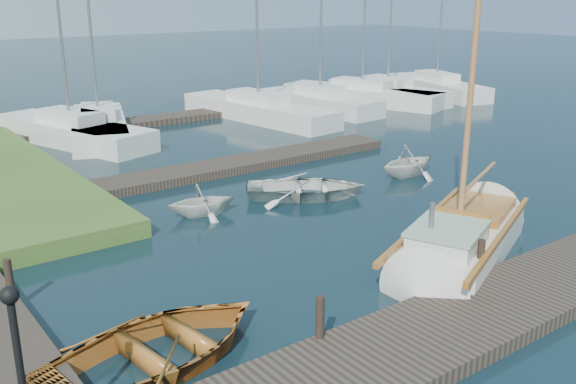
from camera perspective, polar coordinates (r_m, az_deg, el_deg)
ground at (r=17.13m, az=0.00°, el=-3.83°), size 160.00×160.00×0.00m
near_dock at (r=13.18m, az=16.01°, el=-10.71°), size 18.00×2.20×0.30m
far_dock at (r=23.29m, az=-5.58°, el=2.27°), size 14.00×1.60×0.30m
pontoon at (r=35.33m, az=-2.44°, el=7.55°), size 30.00×1.60×0.30m
mooring_post_1 at (r=11.57m, az=2.86°, el=-11.05°), size 0.16×0.16×0.80m
mooring_post_2 at (r=14.58m, az=16.75°, el=-5.57°), size 0.16×0.16×0.80m
mooring_post_4 at (r=14.18m, az=-23.55°, el=-7.00°), size 0.16×0.16×0.80m
lamp_post at (r=9.07m, az=-22.94°, el=-12.69°), size 0.24×0.24×2.44m
sailboat at (r=16.32m, az=15.19°, el=-4.28°), size 7.34×4.65×9.83m
dinghy at (r=11.57m, az=-11.41°, el=-12.88°), size 4.64×3.62×0.88m
tender_b at (r=18.62m, az=-7.67°, el=-0.53°), size 2.28×2.07×1.04m
tender_c at (r=20.15m, az=1.59°, el=0.63°), size 4.58×4.31×0.77m
tender_d at (r=22.77m, az=10.67°, el=2.90°), size 2.34×2.03×1.23m
marina_boat_0 at (r=28.90m, az=-18.76°, el=5.24°), size 4.73×8.78×10.32m
marina_boat_1 at (r=29.61m, az=-16.45°, el=5.76°), size 4.65×7.93×11.18m
marina_boat_3 at (r=32.55m, az=-2.68°, el=7.45°), size 3.37×9.84×12.01m
marina_boat_4 at (r=34.94m, az=2.84°, el=8.14°), size 2.81×7.67×11.07m
marina_boat_5 at (r=37.54m, az=6.58°, el=8.67°), size 5.21×9.59×10.28m
marina_boat_6 at (r=38.77m, az=8.82°, el=8.87°), size 2.27×8.14×9.86m
marina_boat_7 at (r=41.59m, az=13.05°, el=9.21°), size 4.34×8.72×11.20m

